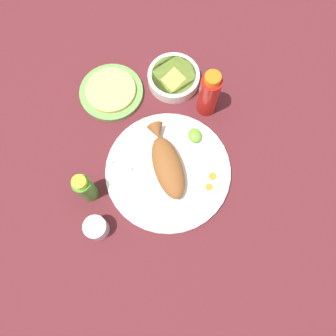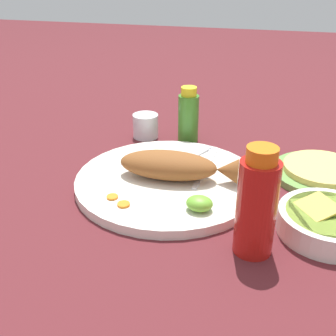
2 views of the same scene
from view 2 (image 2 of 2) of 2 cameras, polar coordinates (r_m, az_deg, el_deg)
ground_plane at (r=0.82m, az=-0.00°, el=-2.36°), size 4.00×4.00×0.00m
main_plate at (r=0.82m, az=-0.00°, el=-1.81°), size 0.36×0.36×0.02m
fried_fish at (r=0.80m, az=0.84°, el=0.33°), size 0.23×0.09×0.05m
fork_near at (r=0.89m, az=2.66°, el=1.36°), size 0.10×0.17×0.00m
fork_far at (r=0.86m, az=5.19°, el=0.48°), size 0.02×0.19×0.00m
carrot_slice_near at (r=0.75m, az=-7.55°, el=-3.90°), size 0.02×0.02×0.00m
carrot_slice_mid at (r=0.73m, az=-6.04°, el=-4.92°), size 0.02×0.02×0.00m
lime_wedge_main at (r=0.71m, az=4.28°, el=-4.80°), size 0.05×0.04×0.03m
hot_sauce_bottle_red at (r=0.62m, az=11.92°, el=-4.86°), size 0.06×0.06×0.17m
hot_sauce_bottle_green at (r=1.00m, az=2.77°, el=7.05°), size 0.05×0.05×0.13m
salt_cup at (r=1.04m, az=-3.05°, el=5.53°), size 0.06×0.06×0.06m
guacamole_bowl at (r=0.72m, az=20.90°, el=-6.77°), size 0.16×0.16×0.05m
tortilla_plate at (r=0.90m, az=20.08°, el=-0.77°), size 0.20×0.20×0.01m
tortilla_stack at (r=0.90m, az=20.21°, el=-0.04°), size 0.15×0.15×0.01m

